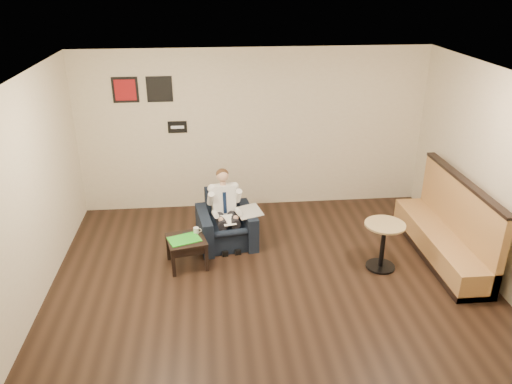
{
  "coord_description": "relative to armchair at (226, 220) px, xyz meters",
  "views": [
    {
      "loc": [
        -0.77,
        -5.27,
        3.93
      ],
      "look_at": [
        -0.13,
        1.2,
        1.03
      ],
      "focal_mm": 35.0,
      "sensor_mm": 36.0,
      "label": 1
    }
  ],
  "objects": [
    {
      "name": "lap_papers",
      "position": [
        0.03,
        -0.19,
        0.09
      ],
      "size": [
        0.24,
        0.3,
        0.01
      ],
      "primitive_type": "cube",
      "rotation": [
        0.0,
        0.0,
        0.22
      ],
      "color": "white",
      "rests_on": "seated_man"
    },
    {
      "name": "seating_sign",
      "position": [
        -0.74,
        1.4,
        1.09
      ],
      "size": [
        0.32,
        0.02,
        0.2
      ],
      "primitive_type": "cube",
      "color": "black",
      "rests_on": "wall_back"
    },
    {
      "name": "banquette",
      "position": [
        3.15,
        -0.69,
        0.19
      ],
      "size": [
        0.56,
        2.35,
        1.2
      ],
      "primitive_type": "cube",
      "color": "#B17E44",
      "rests_on": "ground"
    },
    {
      "name": "ceiling",
      "position": [
        0.56,
        -1.59,
        2.39
      ],
      "size": [
        6.0,
        6.0,
        0.02
      ],
      "primitive_type": "cube",
      "color": "white",
      "rests_on": "wall_back"
    },
    {
      "name": "art_print_right",
      "position": [
        -0.99,
        1.4,
        1.74
      ],
      "size": [
        0.42,
        0.03,
        0.42
      ],
      "primitive_type": "cube",
      "color": "black",
      "rests_on": "wall_back"
    },
    {
      "name": "side_table",
      "position": [
        -0.6,
        -0.58,
        -0.19
      ],
      "size": [
        0.63,
        0.63,
        0.43
      ],
      "primitive_type": "cube",
      "rotation": [
        0.0,
        0.0,
        0.22
      ],
      "color": "black",
      "rests_on": "ground"
    },
    {
      "name": "wall_back",
      "position": [
        0.56,
        1.41,
        0.99
      ],
      "size": [
        6.0,
        0.02,
        2.8
      ],
      "primitive_type": "cube",
      "color": "beige",
      "rests_on": "ground"
    },
    {
      "name": "smartphone",
      "position": [
        -0.58,
        -0.42,
        0.03
      ],
      "size": [
        0.14,
        0.07,
        0.01
      ],
      "primitive_type": "cube",
      "rotation": [
        0.0,
        0.0,
        0.04
      ],
      "color": "black",
      "rests_on": "side_table"
    },
    {
      "name": "wall_left",
      "position": [
        -2.44,
        -1.59,
        0.99
      ],
      "size": [
        0.02,
        6.0,
        2.8
      ],
      "primitive_type": "cube",
      "color": "beige",
      "rests_on": "ground"
    },
    {
      "name": "green_folder",
      "position": [
        -0.62,
        -0.61,
        0.03
      ],
      "size": [
        0.51,
        0.44,
        0.01
      ],
      "primitive_type": "cube",
      "rotation": [
        0.0,
        0.0,
        0.36
      ],
      "color": "green",
      "rests_on": "side_table"
    },
    {
      "name": "cafe_table",
      "position": [
        2.18,
        -0.92,
        -0.06
      ],
      "size": [
        0.72,
        0.72,
        0.71
      ],
      "primitive_type": "cylinder",
      "rotation": [
        0.0,
        0.0,
        0.31
      ],
      "color": "tan",
      "rests_on": "ground"
    },
    {
      "name": "ground",
      "position": [
        0.56,
        -1.59,
        -0.41
      ],
      "size": [
        6.0,
        6.0,
        0.0
      ],
      "primitive_type": "plane",
      "color": "black",
      "rests_on": "ground"
    },
    {
      "name": "coffee_mug",
      "position": [
        -0.45,
        -0.43,
        0.07
      ],
      "size": [
        0.09,
        0.09,
        0.09
      ],
      "primitive_type": "cylinder",
      "rotation": [
        0.0,
        0.0,
        0.22
      ],
      "color": "white",
      "rests_on": "side_table"
    },
    {
      "name": "newspaper",
      "position": [
        0.35,
        -0.04,
        0.15
      ],
      "size": [
        0.44,
        0.51,
        0.01
      ],
      "primitive_type": "cube",
      "rotation": [
        0.0,
        0.0,
        0.2
      ],
      "color": "silver",
      "rests_on": "armchair"
    },
    {
      "name": "armchair",
      "position": [
        0.0,
        0.0,
        0.0
      ],
      "size": [
        0.96,
        0.96,
        0.82
      ],
      "primitive_type": "cube",
      "rotation": [
        0.0,
        0.0,
        0.15
      ],
      "color": "black",
      "rests_on": "ground"
    },
    {
      "name": "art_print_left",
      "position": [
        -1.54,
        1.4,
        1.74
      ],
      "size": [
        0.42,
        0.03,
        0.42
      ],
      "primitive_type": "cube",
      "color": "maroon",
      "rests_on": "wall_back"
    },
    {
      "name": "seated_man",
      "position": [
        0.02,
        -0.11,
        0.15
      ],
      "size": [
        0.64,
        0.87,
        1.12
      ],
      "primitive_type": null,
      "rotation": [
        0.0,
        0.0,
        0.15
      ],
      "color": "white",
      "rests_on": "armchair"
    }
  ]
}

